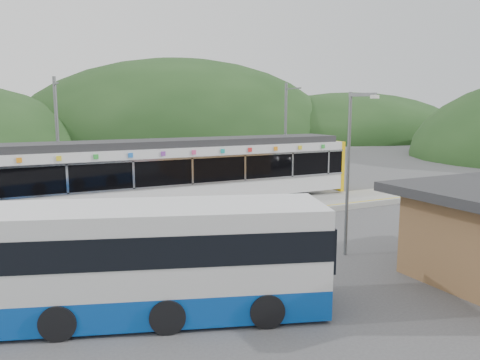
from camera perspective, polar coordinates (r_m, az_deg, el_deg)
name	(u,v)px	position (r m, az deg, el deg)	size (l,w,h in m)	color
ground	(253,232)	(20.64, 1.54, -6.40)	(120.00, 120.00, 0.00)	#4C4C4F
hills	(302,199)	(28.17, 7.62, -2.33)	(146.00, 149.00, 26.00)	#1E3D19
platform	(222,214)	(23.47, -2.25, -4.14)	(26.00, 3.20, 0.30)	#9E9E99
yellow_line	(233,216)	(22.29, -0.88, -4.43)	(26.00, 0.10, 0.01)	yellow
train	(174,171)	(25.05, -8.06, 1.06)	(20.44, 3.01, 3.74)	black
catenary_mast_west	(58,142)	(26.30, -21.32, 4.38)	(0.18, 1.80, 7.00)	slate
catenary_mast_east	(286,135)	(30.88, 5.60, 5.52)	(0.18, 1.80, 7.00)	slate
bus	(118,264)	(12.68, -14.64, -9.90)	(10.96, 5.82, 2.93)	#0B48B0
lamp_post	(351,160)	(17.21, 13.33, 2.39)	(0.52, 1.11, 5.96)	slate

